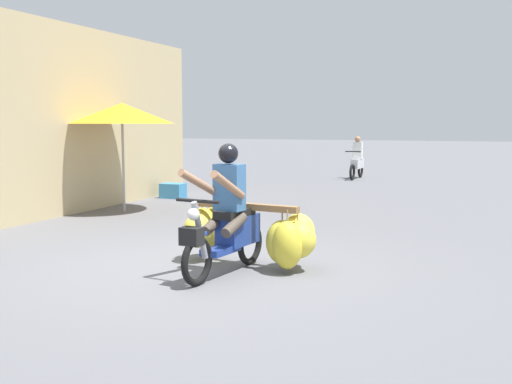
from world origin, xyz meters
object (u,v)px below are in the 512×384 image
at_px(market_umbrella_near_shop, 122,113).
at_px(produce_crate, 173,191).
at_px(motorbike_distant_ahead_left, 357,161).
at_px(motorbike_main_loaded, 248,230).

height_order(market_umbrella_near_shop, produce_crate, market_umbrella_near_shop).
distance_m(motorbike_distant_ahead_left, produce_crate, 7.57).
height_order(motorbike_distant_ahead_left, market_umbrella_near_shop, market_umbrella_near_shop).
distance_m(market_umbrella_near_shop, produce_crate, 3.08).
height_order(motorbike_main_loaded, market_umbrella_near_shop, market_umbrella_near_shop).
bearing_deg(motorbike_main_loaded, market_umbrella_near_shop, 139.32).
bearing_deg(market_umbrella_near_shop, motorbike_distant_ahead_left, 73.60).
bearing_deg(market_umbrella_near_shop, motorbike_main_loaded, -40.68).
relative_size(motorbike_distant_ahead_left, produce_crate, 2.90).
bearing_deg(motorbike_distant_ahead_left, market_umbrella_near_shop, -106.40).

